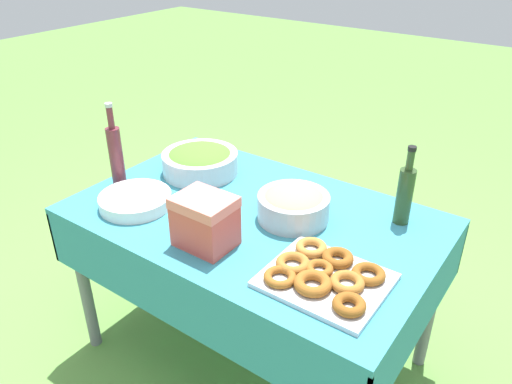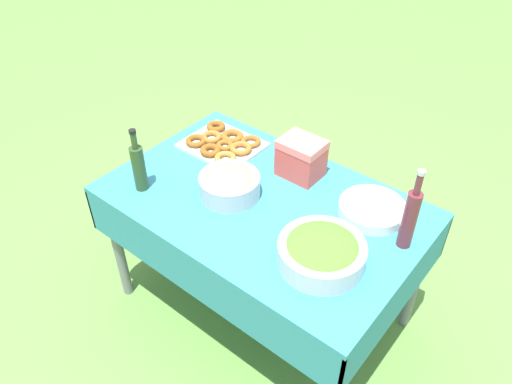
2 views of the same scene
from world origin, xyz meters
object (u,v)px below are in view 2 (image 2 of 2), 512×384
Objects in this scene: olive_oil_bottle at (139,166)px; cooler_box at (301,158)px; salad_bowl at (322,252)px; wine_bottle at (410,217)px; donut_platter at (223,144)px; pasta_bowl at (230,184)px; plate_stack at (372,209)px.

olive_oil_bottle is 0.71m from cooler_box.
wine_bottle is at bearing -124.63° from salad_bowl.
wine_bottle is (-0.99, 0.06, 0.12)m from donut_platter.
olive_oil_bottle is 0.84× the size of wine_bottle.
olive_oil_bottle reaches higher than cooler_box.
cooler_box reaches higher than salad_bowl.
olive_oil_bottle is at bearing 32.19° from pasta_bowl.
pasta_bowl is at bearing -9.53° from salad_bowl.
cooler_box is at bearing -172.22° from donut_platter.
wine_bottle is (-0.19, -0.28, 0.08)m from salad_bowl.
donut_platter is at bearing -43.30° from pasta_bowl.
salad_bowl is 1.70× the size of cooler_box.
wine_bottle reaches higher than donut_platter.
donut_platter is 1.23× the size of olive_oil_bottle.
donut_platter is 1.91× the size of cooler_box.
plate_stack is (-0.54, -0.27, -0.04)m from pasta_bowl.
pasta_bowl is at bearing 136.70° from donut_platter.
plate_stack is at bearing -23.76° from wine_bottle.
cooler_box is at bearing -5.57° from plate_stack.
salad_bowl is at bearing 170.47° from pasta_bowl.
pasta_bowl reaches higher than salad_bowl.
salad_bowl is at bearing 88.08° from plate_stack.
donut_platter is at bearing 1.41° from plate_stack.
salad_bowl is at bearing 156.71° from donut_platter.
salad_bowl is at bearing 55.37° from wine_bottle.
wine_bottle is at bearing 156.24° from plate_stack.
wine_bottle is at bearing -159.08° from olive_oil_bottle.
pasta_bowl is (0.53, -0.09, 0.00)m from salad_bowl.
cooler_box is (-0.42, -0.06, 0.07)m from donut_platter.
olive_oil_bottle is (0.33, 0.21, 0.06)m from pasta_bowl.
plate_stack is at bearing -178.59° from donut_platter.
pasta_bowl is 0.40m from olive_oil_bottle.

